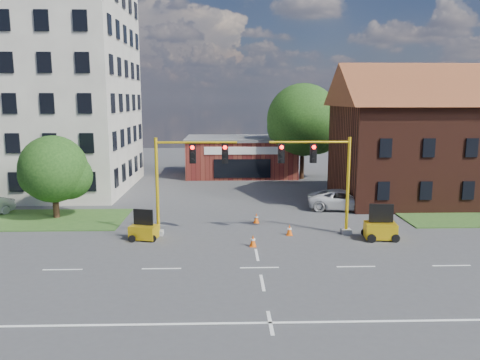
{
  "coord_description": "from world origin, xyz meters",
  "views": [
    {
      "loc": [
        -1.66,
        -22.8,
        8.52
      ],
      "look_at": [
        -0.7,
        10.0,
        2.84
      ],
      "focal_mm": 35.0,
      "sensor_mm": 36.0,
      "label": 1
    }
  ],
  "objects": [
    {
      "name": "signal_mast_east",
      "position": [
        4.36,
        6.0,
        3.92
      ],
      "size": [
        5.3,
        0.6,
        6.2
      ],
      "color": "gray",
      "rests_on": "ground"
    },
    {
      "name": "pickup_white",
      "position": [
        7.46,
        12.67,
        0.77
      ],
      "size": [
        5.81,
        3.27,
        1.53
      ],
      "primitive_type": "imported",
      "rotation": [
        0.0,
        0.0,
        1.44
      ],
      "color": "white",
      "rests_on": "ground"
    },
    {
      "name": "cone_b",
      "position": [
        0.4,
        8.81,
        0.34
      ],
      "size": [
        0.4,
        0.4,
        0.7
      ],
      "color": "#FD5F0D",
      "rests_on": "ground"
    },
    {
      "name": "trailer_west",
      "position": [
        -6.76,
        5.08,
        0.57
      ],
      "size": [
        1.82,
        1.44,
        1.82
      ],
      "rotation": [
        0.0,
        0.0,
        -0.25
      ],
      "color": "yellow",
      "rests_on": "ground"
    },
    {
      "name": "office_block",
      "position": [
        -20.0,
        21.9,
        10.31
      ],
      "size": [
        18.4,
        15.4,
        20.6
      ],
      "color": "#B9B2A2",
      "rests_on": "ground"
    },
    {
      "name": "townhouse_row",
      "position": [
        18.0,
        16.0,
        5.93
      ],
      "size": [
        21.0,
        11.0,
        11.5
      ],
      "color": "#441E14",
      "rests_on": "ground"
    },
    {
      "name": "ground",
      "position": [
        0.0,
        0.0,
        0.0
      ],
      "size": [
        120.0,
        120.0,
        0.0
      ],
      "primitive_type": "plane",
      "color": "#444547",
      "rests_on": "ground"
    },
    {
      "name": "brick_shop",
      "position": [
        0.0,
        29.98,
        2.16
      ],
      "size": [
        12.4,
        8.4,
        4.3
      ],
      "color": "maroon",
      "rests_on": "ground"
    },
    {
      "name": "tree_large",
      "position": [
        6.89,
        27.08,
        6.09
      ],
      "size": [
        8.09,
        7.71,
        10.21
      ],
      "color": "#3A2315",
      "rests_on": "ground"
    },
    {
      "name": "tree_nw_front",
      "position": [
        -13.76,
        10.58,
        3.46
      ],
      "size": [
        5.03,
        4.79,
        6.01
      ],
      "color": "#3A2315",
      "rests_on": "ground"
    },
    {
      "name": "cone_c",
      "position": [
        2.31,
        5.75,
        0.34
      ],
      "size": [
        0.4,
        0.4,
        0.7
      ],
      "color": "#FD5F0D",
      "rests_on": "ground"
    },
    {
      "name": "cone_a",
      "position": [
        -0.13,
        3.52,
        0.34
      ],
      "size": [
        0.4,
        0.4,
        0.7
      ],
      "color": "#FD5F0D",
      "rests_on": "ground"
    },
    {
      "name": "cone_d",
      "position": [
        8.0,
        6.12,
        0.34
      ],
      "size": [
        0.4,
        0.4,
        0.7
      ],
      "color": "#FD5F0D",
      "rests_on": "ground"
    },
    {
      "name": "trailer_east",
      "position": [
        7.78,
        4.7,
        0.66
      ],
      "size": [
        1.99,
        1.44,
        2.13
      ],
      "rotation": [
        0.0,
        0.0,
        -0.11
      ],
      "color": "yellow",
      "rests_on": "ground"
    },
    {
      "name": "lane_markings",
      "position": [
        0.0,
        -3.0,
        0.01
      ],
      "size": [
        60.0,
        36.0,
        0.01
      ],
      "primitive_type": null,
      "color": "white",
      "rests_on": "ground"
    },
    {
      "name": "signal_mast_west",
      "position": [
        -4.36,
        6.0,
        3.92
      ],
      "size": [
        5.3,
        0.6,
        6.2
      ],
      "color": "gray",
      "rests_on": "ground"
    }
  ]
}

